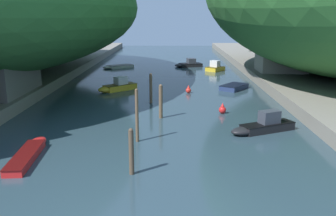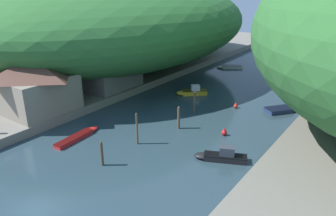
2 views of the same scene
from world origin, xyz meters
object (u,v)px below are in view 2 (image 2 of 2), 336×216
boat_small_dinghy (229,67)px  channel_buoy_near (224,132)px  boat_near_quay (282,110)px  boat_white_cruiser (289,73)px  channel_buoy_far (236,106)px  boathouse_shed (106,68)px  boat_red_skiff (305,82)px  boat_far_right_bank (192,92)px  waterfront_building (33,81)px  boat_cabin_cruiser (220,156)px  boat_mid_channel (79,136)px

boat_small_dinghy → channel_buoy_near: 31.96m
boat_near_quay → boat_white_cruiser: bearing=141.6°
channel_buoy_near → channel_buoy_far: bearing=106.7°
channel_buoy_near → channel_buoy_far: size_ratio=1.08×
boathouse_shed → boat_white_cruiser: 34.55m
boat_near_quay → boat_red_skiff: boat_red_skiff is taller
boat_far_right_bank → channel_buoy_near: 14.82m
boat_small_dinghy → boat_white_cruiser: bearing=-116.7°
boat_white_cruiser → channel_buoy_near: (1.85, -30.61, -0.04)m
boat_white_cruiser → channel_buoy_near: 30.66m
boat_near_quay → boat_red_skiff: bearing=129.9°
boathouse_shed → boat_white_cruiser: (20.58, 27.52, -3.57)m
waterfront_building → boat_white_cruiser: size_ratio=1.98×
boat_white_cruiser → boat_near_quay: bearing=179.2°
boat_cabin_cruiser → channel_buoy_near: 5.81m
boat_red_skiff → channel_buoy_near: bearing=-55.0°
boathouse_shed → boat_far_right_bank: 13.97m
boathouse_shed → boat_cabin_cruiser: size_ratio=1.73×
boat_cabin_cruiser → boat_mid_channel: boat_cabin_cruiser is taller
boat_cabin_cruiser → boat_red_skiff: bearing=-25.4°
boat_mid_channel → channel_buoy_near: bearing=33.3°
boat_white_cruiser → boat_mid_channel: (-11.45, -41.02, -0.19)m
boat_small_dinghy → channel_buoy_far: (10.96, -20.08, 0.14)m
boathouse_shed → boat_white_cruiser: boathouse_shed is taller
boat_red_skiff → boat_mid_channel: size_ratio=0.59×
boathouse_shed → boat_far_right_bank: size_ratio=2.04×
boat_near_quay → boat_white_cruiser: (-4.92, 19.15, 0.13)m
waterfront_building → boathouse_shed: (0.32, 12.58, -0.89)m
boat_cabin_cruiser → boat_mid_channel: (-15.57, -5.07, -0.25)m
boat_mid_channel → channel_buoy_far: (10.64, 19.24, 0.13)m
waterfront_building → boat_near_quay: 33.56m
boat_far_right_bank → boat_near_quay: bearing=-126.7°
boat_white_cruiser → boat_red_skiff: boat_red_skiff is taller
boat_near_quay → boat_far_right_bank: (-13.93, -1.37, 0.20)m
boat_mid_channel → channel_buoy_near: channel_buoy_near is taller
boat_red_skiff → boat_near_quay: bearing=-47.0°
boathouse_shed → boat_small_dinghy: (8.82, 25.82, -3.78)m
boat_far_right_bank → boathouse_shed: bearing=78.9°
boat_small_dinghy → boat_red_skiff: size_ratio=1.40×
boat_near_quay → boathouse_shed: bearing=-124.7°
boat_near_quay → channel_buoy_near: (-3.08, -11.45, 0.10)m
boat_near_quay → boat_far_right_bank: boat_far_right_bank is taller
boat_far_right_bank → boat_cabin_cruiser: size_ratio=0.85×
waterfront_building → boat_cabin_cruiser: waterfront_building is taller
boat_red_skiff → boat_cabin_cruiser: (-0.11, -31.35, -0.02)m
boat_small_dinghy → boat_cabin_cruiser: boat_cabin_cruiser is taller
boat_mid_channel → boathouse_shed: bearing=119.3°
boat_cabin_cruiser → channel_buoy_near: bearing=-2.2°
boat_small_dinghy → boat_white_cruiser: (11.77, 1.69, 0.21)m
boat_far_right_bank → boat_cabin_cruiser: bearing=178.1°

